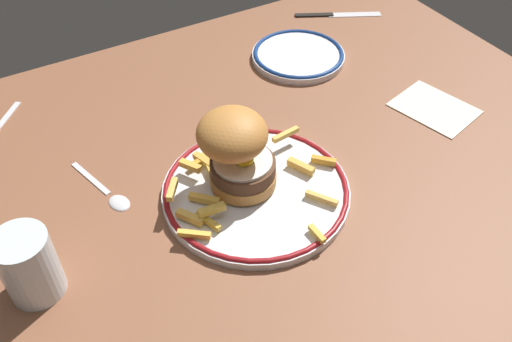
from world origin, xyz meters
TOP-DOWN VIEW (x-y plane):
  - ground_plane at (0.00, 0.00)cm, footprint 111.71×86.56cm
  - dinner_plate at (-3.77, -4.43)cm, footprint 26.37×26.37cm
  - burger at (-5.42, -2.18)cm, footprint 12.49×12.73cm
  - fries_pile at (-6.34, -2.83)cm, footprint 25.72×22.91cm
  - water_glass at (-34.24, -4.87)cm, footprint 6.57×6.57cm
  - side_plate at (20.60, 21.86)cm, footprint 17.24×17.24cm
  - knife at (35.68, 32.34)cm, footprint 16.69×9.58cm
  - spoon at (-21.49, 5.10)cm, footprint 5.26×13.26cm
  - napkin at (31.96, -2.30)cm, footprint 12.81×14.74cm

SIDE VIEW (x-z plane):
  - ground_plane at x=0.00cm, z-range -4.00..0.00cm
  - napkin at x=31.96cm, z-range 0.00..0.40cm
  - knife at x=35.68cm, z-range -0.09..0.61cm
  - spoon at x=-21.49cm, z-range -0.09..0.81cm
  - side_plate at x=20.60cm, z-range 0.03..1.63cm
  - dinner_plate at x=-3.77cm, z-range 0.04..1.64cm
  - fries_pile at x=-6.34cm, z-range 1.08..3.65cm
  - water_glass at x=-34.24cm, z-range -0.70..8.53cm
  - burger at x=-5.42cm, z-range 1.61..13.28cm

